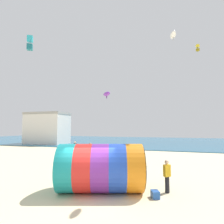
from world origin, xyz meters
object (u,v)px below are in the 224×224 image
(kite_cyan_box, at_px, (30,43))
(kite_yellow_box, at_px, (198,48))
(giant_inflatable_tube, at_px, (101,168))
(bystander_mid_beach, at_px, (90,150))
(kite_purple_parafoil, at_px, (107,94))
(bystander_near_water, at_px, (75,148))
(cooler_box, at_px, (155,194))
(kite_handler, at_px, (167,176))
(kite_white_parafoil, at_px, (173,35))

(kite_cyan_box, height_order, kite_yellow_box, kite_yellow_box)
(giant_inflatable_tube, relative_size, bystander_mid_beach, 3.07)
(kite_purple_parafoil, distance_m, bystander_near_water, 8.38)
(cooler_box, bearing_deg, giant_inflatable_tube, -179.88)
(giant_inflatable_tube, height_order, kite_yellow_box, kite_yellow_box)
(kite_handler, bearing_deg, kite_yellow_box, 77.74)
(kite_handler, height_order, kite_cyan_box, kite_cyan_box)
(kite_handler, distance_m, kite_yellow_box, 19.22)
(kite_white_parafoil, bearing_deg, kite_cyan_box, 165.40)
(bystander_mid_beach, bearing_deg, cooler_box, -52.26)
(kite_cyan_box, distance_m, kite_white_parafoil, 15.63)
(kite_cyan_box, xyz_separation_m, kite_yellow_box, (17.47, 8.97, 0.67))
(kite_white_parafoil, xyz_separation_m, bystander_mid_beach, (-9.99, 9.05, -8.68))
(bystander_mid_beach, bearing_deg, kite_cyan_box, -132.99)
(bystander_near_water, relative_size, bystander_mid_beach, 1.04)
(kite_purple_parafoil, height_order, bystander_near_water, kite_purple_parafoil)
(kite_handler, relative_size, cooler_box, 3.41)
(cooler_box, bearing_deg, kite_white_parafoil, 68.38)
(kite_handler, xyz_separation_m, bystander_near_water, (-12.01, 11.37, -0.00))
(giant_inflatable_tube, distance_m, kite_yellow_box, 20.61)
(kite_white_parafoil, distance_m, kite_yellow_box, 13.64)
(kite_white_parafoil, relative_size, bystander_near_water, 0.60)
(kite_white_parafoil, bearing_deg, bystander_near_water, 141.69)
(bystander_mid_beach, bearing_deg, kite_white_parafoil, -42.17)
(giant_inflatable_tube, relative_size, kite_handler, 2.95)
(kite_cyan_box, bearing_deg, kite_purple_parafoil, 29.20)
(kite_handler, bearing_deg, cooler_box, -117.22)
(kite_white_parafoil, distance_m, kite_purple_parafoil, 11.15)
(kite_yellow_box, bearing_deg, kite_cyan_box, -152.82)
(kite_cyan_box, bearing_deg, bystander_near_water, 68.65)
(kite_purple_parafoil, bearing_deg, bystander_mid_beach, 156.61)
(giant_inflatable_tube, xyz_separation_m, cooler_box, (2.95, 0.01, -1.14))
(kite_purple_parafoil, distance_m, cooler_box, 14.29)
(cooler_box, bearing_deg, kite_cyan_box, 155.10)
(kite_white_parafoil, bearing_deg, bystander_mid_beach, 137.83)
(bystander_mid_beach, bearing_deg, kite_purple_parafoil, -23.39)
(kite_handler, height_order, kite_white_parafoil, kite_white_parafoil)
(giant_inflatable_tube, bearing_deg, kite_handler, 16.79)
(bystander_near_water, relative_size, cooler_box, 3.41)
(kite_yellow_box, relative_size, bystander_near_water, 0.50)
(kite_handler, distance_m, kite_cyan_box, 19.31)
(kite_yellow_box, xyz_separation_m, bystander_near_water, (-15.12, -2.97, -12.42))
(kite_purple_parafoil, height_order, cooler_box, kite_purple_parafoil)
(cooler_box, bearing_deg, bystander_near_water, 132.73)
(bystander_near_water, xyz_separation_m, cooler_box, (11.47, -12.41, -0.73))
(kite_cyan_box, relative_size, bystander_near_water, 0.92)
(kite_purple_parafoil, xyz_separation_m, bystander_near_water, (-5.00, 1.90, -6.46))
(kite_purple_parafoil, bearing_deg, kite_yellow_box, 25.67)
(giant_inflatable_tube, height_order, kite_cyan_box, kite_cyan_box)
(giant_inflatable_tube, xyz_separation_m, bystander_near_water, (-8.52, 12.42, -0.41))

